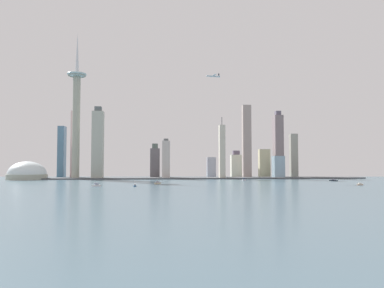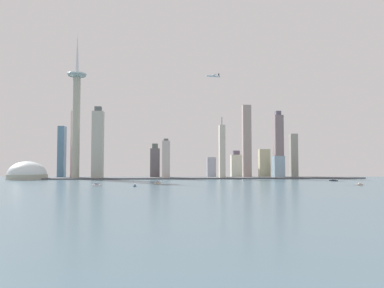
# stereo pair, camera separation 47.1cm
# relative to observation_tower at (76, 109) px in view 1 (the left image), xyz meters

# --- Properties ---
(ground_plane) EXTENTS (6000.00, 6000.00, 0.00)m
(ground_plane) POSITION_rel_observation_tower_xyz_m (260.02, -517.83, -156.85)
(ground_plane) COLOR #496371
(waterfront_pier) EXTENTS (793.61, 58.44, 2.97)m
(waterfront_pier) POSITION_rel_observation_tower_xyz_m (260.02, -1.27, -155.36)
(waterfront_pier) COLOR #515458
(waterfront_pier) RESTS_ON ground
(observation_tower) EXTENTS (43.09, 43.09, 329.68)m
(observation_tower) POSITION_rel_observation_tower_xyz_m (0.00, 0.00, 0.00)
(observation_tower) COLOR #A4A593
(observation_tower) RESTS_ON ground
(stadium_dome) EXTENTS (84.82, 84.82, 55.83)m
(stadium_dome) POSITION_rel_observation_tower_xyz_m (-100.89, -9.26, -146.48)
(stadium_dome) COLOR #ABAD9B
(stadium_dome) RESTS_ON ground
(skyscraper_0) EXTENTS (12.76, 19.61, 139.99)m
(skyscraper_0) POSITION_rel_observation_tower_xyz_m (327.30, -15.20, -95.83)
(skyscraper_0) COLOR beige
(skyscraper_0) RESTS_ON ground
(skyscraper_1) EXTENTS (18.19, 14.47, 108.78)m
(skyscraper_1) POSITION_rel_observation_tower_xyz_m (519.90, 57.34, -102.46)
(skyscraper_1) COLOR #9C9A8D
(skyscraper_1) RESTS_ON ground
(skyscraper_2) EXTENTS (17.84, 27.26, 91.54)m
(skyscraper_2) POSITION_rel_observation_tower_xyz_m (201.10, 8.73, -112.63)
(skyscraper_2) COLOR beige
(skyscraper_2) RESTS_ON ground
(skyscraper_3) EXTENTS (26.83, 16.39, 69.84)m
(skyscraper_3) POSITION_rel_observation_tower_xyz_m (444.12, 54.73, -121.92)
(skyscraper_3) COLOR #C3BB91
(skyscraper_3) RESTS_ON ground
(skyscraper_4) EXTENTS (16.12, 17.53, 163.15)m
(skyscraper_4) POSITION_rel_observation_tower_xyz_m (-10.24, 35.43, -77.21)
(skyscraper_4) COLOR beige
(skyscraper_4) RESTS_ON ground
(skyscraper_5) EXTENTS (19.97, 15.59, 174.27)m
(skyscraper_5) POSITION_rel_observation_tower_xyz_m (393.46, 24.83, -69.71)
(skyscraper_5) COLOR #A2908A
(skyscraper_5) RESTS_ON ground
(skyscraper_6) EXTENTS (24.30, 22.65, 161.69)m
(skyscraper_6) POSITION_rel_observation_tower_xyz_m (49.33, -7.03, -79.30)
(skyscraper_6) COLOR #AFB2A5
(skyscraper_6) RESTS_ON ground
(skyscraper_7) EXTENTS (20.87, 20.44, 50.06)m
(skyscraper_7) POSITION_rel_observation_tower_xyz_m (312.41, 57.43, -131.82)
(skyscraper_7) COLOR #9DA1B0
(skyscraper_7) RESTS_ON ground
(skyscraper_8) EXTENTS (22.31, 24.24, 81.71)m
(skyscraper_8) POSITION_rel_observation_tower_xyz_m (175.61, 38.48, -119.46)
(skyscraper_8) COLOR #625D61
(skyscraper_8) RESTS_ON ground
(skyscraper_9) EXTENTS (21.27, 25.27, 165.35)m
(skyscraper_9) POSITION_rel_observation_tower_xyz_m (480.15, 56.03, -77.55)
(skyscraper_9) COLOR gray
(skyscraper_9) RESTS_ON ground
(skyscraper_10) EXTENTS (27.85, 21.90, 67.83)m
(skyscraper_10) POSITION_rel_observation_tower_xyz_m (383.46, 102.73, -126.18)
(skyscraper_10) COLOR beige
(skyscraper_10) RESTS_ON ground
(skyscraper_11) EXTENTS (25.01, 24.97, 52.44)m
(skyscraper_11) POSITION_rel_observation_tower_xyz_m (465.13, 9.34, -130.63)
(skyscraper_11) COLOR #8FADC1
(skyscraper_11) RESTS_ON ground
(skyscraper_12) EXTENTS (15.07, 25.84, 123.20)m
(skyscraper_12) POSITION_rel_observation_tower_xyz_m (-45.31, 58.44, -95.25)
(skyscraper_12) COLOR slate
(skyscraper_12) RESTS_ON ground
(boat_0) EXTENTS (9.88, 3.86, 3.83)m
(boat_0) POSITION_rel_observation_tower_xyz_m (509.84, -273.45, -155.39)
(boat_0) COLOR beige
(boat_0) RESTS_ON ground
(boat_1) EXTENTS (7.75, 2.88, 11.32)m
(boat_1) POSITION_rel_observation_tower_xyz_m (359.22, -97.62, -154.98)
(boat_1) COLOR white
(boat_1) RESTS_ON ground
(boat_2) EXTENTS (13.24, 12.61, 5.30)m
(boat_2) POSITION_rel_observation_tower_xyz_m (90.57, -267.33, -154.93)
(boat_2) COLOR white
(boat_2) RESTS_ON ground
(boat_3) EXTENTS (4.32, 11.07, 10.02)m
(boat_3) POSITION_rel_observation_tower_xyz_m (150.06, -276.36, -155.36)
(boat_3) COLOR navy
(boat_3) RESTS_ON ground
(boat_4) EXTENTS (11.20, 9.89, 10.28)m
(boat_4) POSITION_rel_observation_tower_xyz_m (183.99, -209.92, -155.23)
(boat_4) COLOR beige
(boat_4) RESTS_ON ground
(boat_5) EXTENTS (13.64, 16.36, 3.69)m
(boat_5) POSITION_rel_observation_tower_xyz_m (534.47, -127.86, -155.53)
(boat_5) COLOR black
(boat_5) RESTS_ON ground
(airplane) EXTENTS (30.62, 28.70, 8.44)m
(airplane) POSITION_rel_observation_tower_xyz_m (301.38, -58.66, 66.96)
(airplane) COLOR silver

